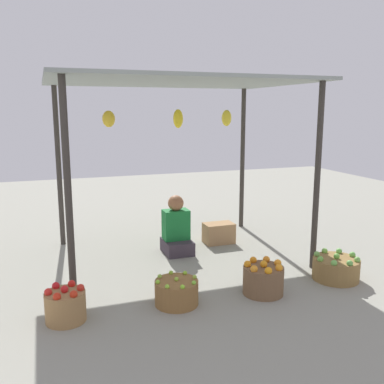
{
  "coord_description": "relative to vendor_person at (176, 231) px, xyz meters",
  "views": [
    {
      "loc": [
        -1.63,
        -5.15,
        1.89
      ],
      "look_at": [
        0.0,
        -0.56,
        0.95
      ],
      "focal_mm": 39.94,
      "sensor_mm": 36.0,
      "label": 1
    }
  ],
  "objects": [
    {
      "name": "ground_plane",
      "position": [
        -0.01,
        -0.1,
        -0.3
      ],
      "size": [
        14.0,
        14.0,
        0.0
      ],
      "primitive_type": "plane",
      "color": "gray"
    },
    {
      "name": "market_stall_structure",
      "position": [
        -0.02,
        -0.09,
        1.77
      ],
      "size": [
        3.12,
        2.28,
        2.25
      ],
      "color": "#38332D",
      "rests_on": "ground"
    },
    {
      "name": "vendor_person",
      "position": [
        0.0,
        0.0,
        0.0
      ],
      "size": [
        0.36,
        0.44,
        0.78
      ],
      "color": "#3C323C",
      "rests_on": "ground"
    },
    {
      "name": "basket_red_tomatoes",
      "position": [
        -1.52,
        -1.47,
        -0.15
      ],
      "size": [
        0.36,
        0.36,
        0.34
      ],
      "color": "#9E7546",
      "rests_on": "ground"
    },
    {
      "name": "basket_limes",
      "position": [
        -0.47,
        -1.49,
        -0.17
      ],
      "size": [
        0.43,
        0.43,
        0.28
      ],
      "color": "olive",
      "rests_on": "ground"
    },
    {
      "name": "basket_oranges",
      "position": [
        0.46,
        -1.55,
        -0.14
      ],
      "size": [
        0.42,
        0.42,
        0.36
      ],
      "color": "brown",
      "rests_on": "ground"
    },
    {
      "name": "basket_green_apples",
      "position": [
        1.42,
        -1.49,
        -0.17
      ],
      "size": [
        0.52,
        0.52,
        0.3
      ],
      "color": "olive",
      "rests_on": "ground"
    },
    {
      "name": "wooden_crate_near_vendor",
      "position": [
        0.7,
        0.19,
        -0.15
      ],
      "size": [
        0.42,
        0.27,
        0.29
      ],
      "primitive_type": "cube",
      "color": "#A97E52",
      "rests_on": "ground"
    }
  ]
}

